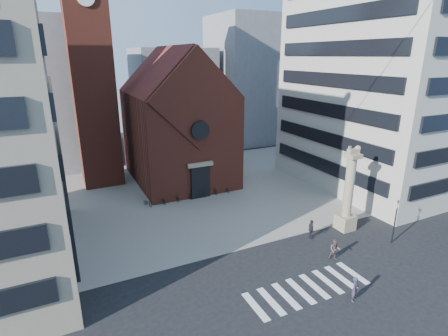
{
  "coord_description": "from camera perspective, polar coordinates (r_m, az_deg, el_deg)",
  "views": [
    {
      "loc": [
        -14.79,
        -20.25,
        16.73
      ],
      "look_at": [
        -1.12,
        8.0,
        6.59
      ],
      "focal_mm": 28.0,
      "sensor_mm": 36.0,
      "label": 1
    }
  ],
  "objects": [
    {
      "name": "ground",
      "position": [
        30.15,
        8.92,
        -16.05
      ],
      "size": [
        120.0,
        120.0,
        0.0
      ],
      "primitive_type": "plane",
      "color": "black",
      "rests_on": "ground"
    },
    {
      "name": "scooter_5",
      "position": [
        43.99,
        -1.79,
        -3.75
      ],
      "size": [
        0.98,
        1.55,
        0.9
      ],
      "primitive_type": "imported",
      "rotation": [
        0.0,
        0.0,
        0.41
      ],
      "color": "black",
      "rests_on": "piazza"
    },
    {
      "name": "scooter_2",
      "position": [
        42.38,
        -7.97,
        -4.85
      ],
      "size": [
        1.11,
        1.64,
        0.81
      ],
      "primitive_type": "imported",
      "rotation": [
        0.0,
        0.0,
        0.41
      ],
      "color": "black",
      "rests_on": "piazza"
    },
    {
      "name": "pedestrian_1",
      "position": [
        32.02,
        17.64,
        -12.56
      ],
      "size": [
        1.16,
        1.12,
        1.89
      ],
      "primitive_type": "imported",
      "rotation": [
        0.0,
        0.0,
        -0.62
      ],
      "color": "#534342",
      "rests_on": "ground"
    },
    {
      "name": "scooter_0",
      "position": [
        41.6,
        -12.34,
        -5.56
      ],
      "size": [
        1.11,
        1.64,
        0.81
      ],
      "primitive_type": "imported",
      "rotation": [
        0.0,
        0.0,
        0.41
      ],
      "color": "black",
      "rests_on": "piazza"
    },
    {
      "name": "pedestrian_2",
      "position": [
        34.78,
        14.04,
        -9.66
      ],
      "size": [
        0.82,
        1.2,
        1.89
      ],
      "primitive_type": "imported",
      "rotation": [
        0.0,
        0.0,
        1.21
      ],
      "color": "#212228",
      "rests_on": "ground"
    },
    {
      "name": "scooter_3",
      "position": [
        42.85,
        -5.86,
        -4.44
      ],
      "size": [
        0.98,
        1.55,
        0.9
      ],
      "primitive_type": "imported",
      "rotation": [
        0.0,
        0.0,
        0.41
      ],
      "color": "black",
      "rests_on": "piazza"
    },
    {
      "name": "bg_block_right",
      "position": [
        72.46,
        4.9,
        14.11
      ],
      "size": [
        16.0,
        14.0,
        24.0
      ],
      "primitive_type": "cube",
      "color": "gray",
      "rests_on": "ground"
    },
    {
      "name": "campanile",
      "position": [
        48.49,
        -20.96,
        15.61
      ],
      "size": [
        5.5,
        5.5,
        31.2
      ],
      "color": "brown",
      "rests_on": "ground"
    },
    {
      "name": "bg_block_left",
      "position": [
        60.74,
        -31.14,
        9.98
      ],
      "size": [
        16.0,
        14.0,
        22.0
      ],
      "primitive_type": "cube",
      "color": "gray",
      "rests_on": "ground"
    },
    {
      "name": "scooter_6",
      "position": [
        44.66,
        0.16,
        -3.46
      ],
      "size": [
        1.11,
        1.64,
        0.81
      ],
      "primitive_type": "imported",
      "rotation": [
        0.0,
        0.0,
        0.41
      ],
      "color": "black",
      "rests_on": "piazza"
    },
    {
      "name": "piazza",
      "position": [
        45.15,
        -4.82,
        -3.87
      ],
      "size": [
        46.0,
        30.0,
        0.05
      ],
      "primitive_type": "cube",
      "color": "gray",
      "rests_on": "ground"
    },
    {
      "name": "building_right",
      "position": [
        50.45,
        25.41,
        15.44
      ],
      "size": [
        18.0,
        22.0,
        32.0
      ],
      "primitive_type": "cube",
      "color": "#ACA99C",
      "rests_on": "ground"
    },
    {
      "name": "church",
      "position": [
        48.44,
        -7.67,
        7.35
      ],
      "size": [
        12.0,
        16.65,
        18.0
      ],
      "color": "brown",
      "rests_on": "ground"
    },
    {
      "name": "zebra_crossing",
      "position": [
        28.51,
        13.47,
        -18.58
      ],
      "size": [
        10.2,
        3.2,
        0.01
      ],
      "primitive_type": null,
      "color": "white",
      "rests_on": "ground"
    },
    {
      "name": "scooter_4",
      "position": [
        43.41,
        -3.8,
        -4.15
      ],
      "size": [
        1.11,
        1.64,
        0.81
      ],
      "primitive_type": "imported",
      "rotation": [
        0.0,
        0.0,
        0.41
      ],
      "color": "black",
      "rests_on": "piazza"
    },
    {
      "name": "bg_block_mid",
      "position": [
        68.92,
        -8.26,
        11.29
      ],
      "size": [
        14.0,
        12.0,
        18.0
      ],
      "primitive_type": "cube",
      "color": "gray",
      "rests_on": "ground"
    },
    {
      "name": "lion_column",
      "position": [
        36.49,
        19.59,
        -4.51
      ],
      "size": [
        1.63,
        1.6,
        8.68
      ],
      "color": "tan",
      "rests_on": "ground"
    },
    {
      "name": "scooter_1",
      "position": [
        41.94,
        -10.14,
        -5.15
      ],
      "size": [
        0.98,
        1.55,
        0.9
      ],
      "primitive_type": "imported",
      "rotation": [
        0.0,
        0.0,
        0.41
      ],
      "color": "black",
      "rests_on": "piazza"
    },
    {
      "name": "traffic_light",
      "position": [
        36.01,
        26.15,
        -7.7
      ],
      "size": [
        0.13,
        0.16,
        4.3
      ],
      "color": "black",
      "rests_on": "ground"
    },
    {
      "name": "pedestrian_0",
      "position": [
        27.78,
        20.59,
        -18.02
      ],
      "size": [
        0.83,
        0.74,
        1.9
      ],
      "primitive_type": "imported",
      "rotation": [
        0.0,
        0.0,
        0.53
      ],
      "color": "#353144",
      "rests_on": "ground"
    }
  ]
}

